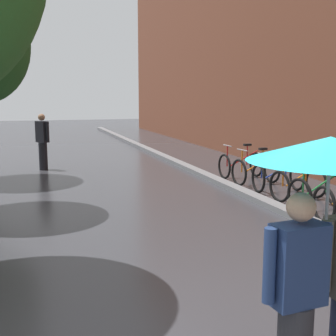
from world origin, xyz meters
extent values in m
cube|color=slate|center=(3.20, 10.00, 0.06)|extent=(0.30, 36.00, 0.12)
torus|color=black|center=(3.49, 3.66, 0.35)|extent=(0.08, 0.70, 0.70)
cylinder|color=orange|center=(3.57, 3.66, 0.64)|extent=(0.04, 0.04, 0.58)
cylinder|color=#9E9EA3|center=(3.57, 3.66, 0.93)|extent=(0.04, 0.46, 0.03)
torus|color=black|center=(3.50, 4.45, 0.35)|extent=(0.16, 0.70, 0.70)
cylinder|color=#1E7A38|center=(4.11, 4.53, 0.55)|extent=(0.88, 0.16, 0.43)
cylinder|color=#1E7A38|center=(4.21, 4.55, 0.62)|extent=(0.04, 0.04, 0.55)
cube|color=black|center=(4.21, 4.55, 0.93)|extent=(0.23, 0.13, 0.06)
cylinder|color=#1E7A38|center=(3.58, 4.46, 0.64)|extent=(0.04, 0.04, 0.58)
cylinder|color=#9E9EA3|center=(3.58, 4.46, 0.93)|extent=(0.09, 0.46, 0.03)
torus|color=black|center=(3.59, 5.34, 0.35)|extent=(0.14, 0.70, 0.70)
torus|color=black|center=(4.61, 5.46, 0.35)|extent=(0.14, 0.70, 0.70)
cylinder|color=orange|center=(4.20, 5.41, 0.55)|extent=(0.88, 0.14, 0.43)
cylinder|color=orange|center=(4.30, 5.42, 0.62)|extent=(0.04, 0.04, 0.55)
cube|color=black|center=(4.30, 5.42, 0.93)|extent=(0.23, 0.13, 0.06)
cylinder|color=orange|center=(3.68, 5.35, 0.64)|extent=(0.04, 0.04, 0.58)
cylinder|color=#9E9EA3|center=(3.68, 5.35, 0.93)|extent=(0.08, 0.46, 0.03)
torus|color=black|center=(3.63, 6.34, 0.35)|extent=(0.11, 0.70, 0.70)
torus|color=black|center=(4.64, 6.27, 0.35)|extent=(0.11, 0.70, 0.70)
cylinder|color=#233DA8|center=(4.24, 6.30, 0.55)|extent=(0.88, 0.09, 0.43)
cylinder|color=#233DA8|center=(4.34, 6.30, 0.62)|extent=(0.04, 0.04, 0.55)
cube|color=black|center=(4.34, 6.30, 0.93)|extent=(0.23, 0.11, 0.06)
cylinder|color=#233DA8|center=(3.71, 6.34, 0.64)|extent=(0.04, 0.04, 0.58)
cylinder|color=#9E9EA3|center=(3.71, 6.34, 0.93)|extent=(0.06, 0.46, 0.03)
torus|color=black|center=(3.55, 7.22, 0.35)|extent=(0.13, 0.70, 0.70)
torus|color=black|center=(4.56, 7.32, 0.35)|extent=(0.13, 0.70, 0.70)
cylinder|color=orange|center=(4.16, 7.28, 0.55)|extent=(0.88, 0.13, 0.43)
cylinder|color=orange|center=(4.26, 7.29, 0.62)|extent=(0.04, 0.04, 0.55)
cube|color=black|center=(4.26, 7.29, 0.93)|extent=(0.23, 0.12, 0.06)
cylinder|color=orange|center=(3.63, 7.23, 0.64)|extent=(0.04, 0.04, 0.58)
cylinder|color=#9E9EA3|center=(3.63, 7.23, 0.93)|extent=(0.08, 0.46, 0.03)
torus|color=black|center=(3.61, 8.25, 0.35)|extent=(0.10, 0.70, 0.70)
torus|color=black|center=(4.63, 8.31, 0.35)|extent=(0.10, 0.70, 0.70)
cylinder|color=red|center=(4.22, 8.28, 0.55)|extent=(0.88, 0.08, 0.43)
cylinder|color=red|center=(4.32, 8.29, 0.62)|extent=(0.04, 0.04, 0.55)
cube|color=black|center=(4.32, 8.29, 0.93)|extent=(0.23, 0.11, 0.06)
cylinder|color=red|center=(3.69, 8.25, 0.64)|extent=(0.04, 0.04, 0.58)
cylinder|color=#9E9EA3|center=(3.69, 8.25, 0.93)|extent=(0.05, 0.46, 0.03)
cube|color=navy|center=(0.23, -0.41, 1.11)|extent=(0.42, 0.26, 0.61)
sphere|color=tan|center=(0.23, -0.41, 1.54)|extent=(0.21, 0.21, 0.21)
cylinder|color=navy|center=(-0.02, -0.44, 1.14)|extent=(0.09, 0.09, 0.55)
cylinder|color=navy|center=(0.48, -0.39, 1.14)|extent=(0.09, 0.09, 0.55)
cylinder|color=#665B4C|center=(0.48, -0.39, 1.14)|extent=(0.09, 0.09, 0.55)
cylinder|color=#9E9EA3|center=(0.48, -0.37, 1.33)|extent=(0.02, 0.02, 1.07)
cone|color=#1EB2C6|center=(0.48, -0.37, 1.94)|extent=(1.21, 1.21, 0.18)
cylinder|color=black|center=(-1.15, 11.34, 0.43)|extent=(0.26, 0.26, 0.87)
cube|color=black|center=(-1.15, 11.34, 1.19)|extent=(0.41, 0.45, 0.65)
sphere|color=#9E7051|center=(-1.15, 11.34, 1.64)|extent=(0.21, 0.21, 0.21)
cylinder|color=black|center=(-1.30, 11.54, 1.22)|extent=(0.09, 0.09, 0.59)
cylinder|color=black|center=(-1.00, 11.14, 1.22)|extent=(0.09, 0.09, 0.59)
camera|label=1|loc=(-1.59, -3.08, 2.32)|focal=48.12mm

